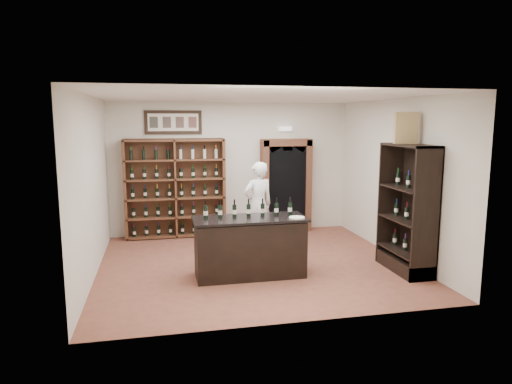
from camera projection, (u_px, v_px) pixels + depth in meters
floor at (254, 264)px, 8.33m from camera, size 5.50×5.50×0.00m
ceiling at (254, 97)px, 7.86m from camera, size 5.50×5.50×0.00m
wall_back at (232, 168)px, 10.51m from camera, size 5.50×0.04×3.00m
wall_left at (91, 187)px, 7.52m from camera, size 0.04×5.00×3.00m
wall_right at (395, 179)px, 8.66m from camera, size 0.04×5.00×3.00m
wine_shelf at (175, 188)px, 10.14m from camera, size 2.20×0.38×2.20m
framed_picture at (173, 122)px, 10.04m from camera, size 1.25×0.04×0.52m
arched_doorway at (286, 183)px, 10.66m from camera, size 1.17×0.35×2.17m
emergency_light at (285, 129)px, 10.55m from camera, size 0.30×0.10×0.10m
tasting_counter at (250, 247)px, 7.63m from camera, size 1.88×0.78×1.00m
counter_bottle_0 at (206, 212)px, 7.47m from camera, size 0.07×0.07×0.30m
counter_bottle_1 at (220, 211)px, 7.52m from camera, size 0.07×0.07×0.30m
counter_bottle_2 at (234, 211)px, 7.57m from camera, size 0.07×0.07×0.30m
counter_bottle_3 at (249, 210)px, 7.62m from camera, size 0.07×0.07×0.30m
counter_bottle_4 at (263, 210)px, 7.67m from camera, size 0.07×0.07×0.30m
counter_bottle_5 at (276, 209)px, 7.72m from camera, size 0.07×0.07×0.30m
counter_bottle_6 at (290, 208)px, 7.77m from camera, size 0.07×0.07×0.30m
side_cabinet at (408, 228)px, 7.87m from camera, size 0.48×1.20×2.20m
shopkeeper at (258, 205)px, 9.32m from camera, size 0.74×0.58×1.77m
plate at (297, 218)px, 7.50m from camera, size 0.26×0.26×0.02m
wine_crate at (406, 128)px, 7.74m from camera, size 0.41×0.26×0.54m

